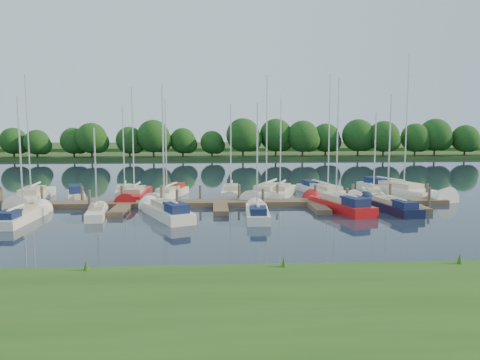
{
  "coord_description": "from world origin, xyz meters",
  "views": [
    {
      "loc": [
        -0.62,
        -32.06,
        6.93
      ],
      "look_at": [
        1.74,
        8.0,
        2.2
      ],
      "focal_mm": 35.0,
      "sensor_mm": 36.0,
      "label": 1
    }
  ],
  "objects": [
    {
      "name": "sailboat_n_8",
      "position": [
        10.52,
        12.99,
        0.31
      ],
      "size": [
        4.26,
        9.78,
        12.19
      ],
      "rotation": [
        0.0,
        0.0,
        3.39
      ],
      "color": "white",
      "rests_on": "ground"
    },
    {
      "name": "sailboat_s_4",
      "position": [
        9.69,
        5.14,
        0.35
      ],
      "size": [
        4.0,
        8.7,
        11.18
      ],
      "rotation": [
        0.0,
        0.0,
        0.28
      ],
      "color": "red",
      "rests_on": "ground"
    },
    {
      "name": "mooring_pilings",
      "position": [
        0.0,
        8.43,
        0.6
      ],
      "size": [
        38.24,
        2.84,
        2.0
      ],
      "color": "#473D33",
      "rests_on": "ground"
    },
    {
      "name": "dock",
      "position": [
        0.0,
        7.31,
        0.2
      ],
      "size": [
        40.0,
        6.0,
        0.4
      ],
      "color": "brown",
      "rests_on": "ground"
    },
    {
      "name": "sailboat_s_5",
      "position": [
        13.74,
        4.56,
        0.32
      ],
      "size": [
        2.86,
        7.67,
        9.71
      ],
      "rotation": [
        0.0,
        0.0,
        0.17
      ],
      "color": "black",
      "rests_on": "ground"
    },
    {
      "name": "sailboat_n_6",
      "position": [
        4.65,
        12.55,
        0.28
      ],
      "size": [
        5.41,
        9.32,
        12.1
      ],
      "rotation": [
        0.0,
        0.0,
        2.72
      ],
      "color": "white",
      "rests_on": "ground"
    },
    {
      "name": "far_shore",
      "position": [
        0.0,
        75.0,
        0.3
      ],
      "size": [
        180.0,
        30.0,
        0.6
      ],
      "primitive_type": "cube",
      "color": "#253E18",
      "rests_on": "ground"
    },
    {
      "name": "sailboat_n_2",
      "position": [
        -9.34,
        14.47,
        0.27
      ],
      "size": [
        2.6,
        7.3,
        9.21
      ],
      "rotation": [
        0.0,
        0.0,
        3.29
      ],
      "color": "white",
      "rests_on": "ground"
    },
    {
      "name": "sailboat_n_9",
      "position": [
        14.77,
        11.51,
        0.27
      ],
      "size": [
        2.6,
        6.6,
        8.39
      ],
      "rotation": [
        0.0,
        0.0,
        2.94
      ],
      "color": "white",
      "rests_on": "ground"
    },
    {
      "name": "treeline",
      "position": [
        -6.03,
        62.24,
        4.13
      ],
      "size": [
        145.66,
        9.92,
        8.32
      ],
      "color": "#38281C",
      "rests_on": "ground"
    },
    {
      "name": "sailboat_n_5",
      "position": [
        1.16,
        13.28,
        0.28
      ],
      "size": [
        2.17,
        7.24,
        9.31
      ],
      "rotation": [
        0.0,
        0.0,
        3.06
      ],
      "color": "white",
      "rests_on": "ground"
    },
    {
      "name": "near_bank",
      "position": [
        0.0,
        -16.0,
        0.25
      ],
      "size": [
        90.0,
        10.0,
        0.5
      ],
      "primitive_type": "cube",
      "color": "#244E16",
      "rests_on": "ground"
    },
    {
      "name": "sailboat_s_0",
      "position": [
        -14.48,
        2.1,
        0.31
      ],
      "size": [
        1.88,
        7.26,
        9.28
      ],
      "rotation": [
        0.0,
        0.0,
        -0.03
      ],
      "color": "white",
      "rests_on": "ground"
    },
    {
      "name": "ground",
      "position": [
        0.0,
        0.0,
        0.0
      ],
      "size": [
        260.0,
        260.0,
        0.0
      ],
      "primitive_type": "plane",
      "color": "#1A2234",
      "rests_on": "ground"
    },
    {
      "name": "sailboat_n_10",
      "position": [
        18.17,
        13.34,
        0.34
      ],
      "size": [
        5.87,
        11.21,
        14.21
      ],
      "rotation": [
        0.0,
        0.0,
        3.5
      ],
      "color": "white",
      "rests_on": "ground"
    },
    {
      "name": "sailboat_n_3",
      "position": [
        -7.95,
        11.99,
        0.27
      ],
      "size": [
        2.2,
        8.47,
        10.79
      ],
      "rotation": [
        0.0,
        0.0,
        3.12
      ],
      "color": "red",
      "rests_on": "ground"
    },
    {
      "name": "sailboat_s_1",
      "position": [
        -9.41,
        3.36,
        0.27
      ],
      "size": [
        1.9,
        5.41,
        7.05
      ],
      "rotation": [
        0.0,
        0.0,
        0.14
      ],
      "color": "white",
      "rests_on": "ground"
    },
    {
      "name": "sailboat_s_3",
      "position": [
        2.69,
        2.28,
        0.32
      ],
      "size": [
        1.96,
        6.92,
        8.89
      ],
      "rotation": [
        0.0,
        0.0,
        -0.06
      ],
      "color": "white",
      "rests_on": "ground"
    },
    {
      "name": "sailboat_n_0",
      "position": [
        -17.2,
        11.42,
        0.28
      ],
      "size": [
        2.98,
        9.38,
        11.86
      ],
      "rotation": [
        0.0,
        0.0,
        3.24
      ],
      "color": "white",
      "rests_on": "ground"
    },
    {
      "name": "sailboat_n_4",
      "position": [
        -4.89,
        12.72,
        0.31
      ],
      "size": [
        3.5,
        7.71,
        9.76
      ],
      "rotation": [
        0.0,
        0.0,
        2.87
      ],
      "color": "white",
      "rests_on": "ground"
    },
    {
      "name": "distant_hill",
      "position": [
        0.0,
        100.0,
        0.7
      ],
      "size": [
        220.0,
        40.0,
        1.4
      ],
      "primitive_type": "cube",
      "color": "#335525",
      "rests_on": "ground"
    },
    {
      "name": "motorboat",
      "position": [
        -13.44,
        12.16,
        0.34
      ],
      "size": [
        2.81,
        5.26,
        1.64
      ],
      "rotation": [
        0.0,
        0.0,
        3.46
      ],
      "color": "white",
      "rests_on": "ground"
    },
    {
      "name": "sailboat_s_2",
      "position": [
        -4.12,
        2.88,
        0.35
      ],
      "size": [
        4.62,
        7.78,
        10.36
      ],
      "rotation": [
        0.0,
        0.0,
        0.44
      ],
      "color": "white",
      "rests_on": "ground"
    },
    {
      "name": "sailboat_n_7",
      "position": [
        5.98,
        12.69,
        0.28
      ],
      "size": [
        3.97,
        7.86,
        10.16
      ],
      "rotation": [
        0.0,
        0.0,
        2.81
      ],
      "color": "white",
      "rests_on": "ground"
    }
  ]
}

